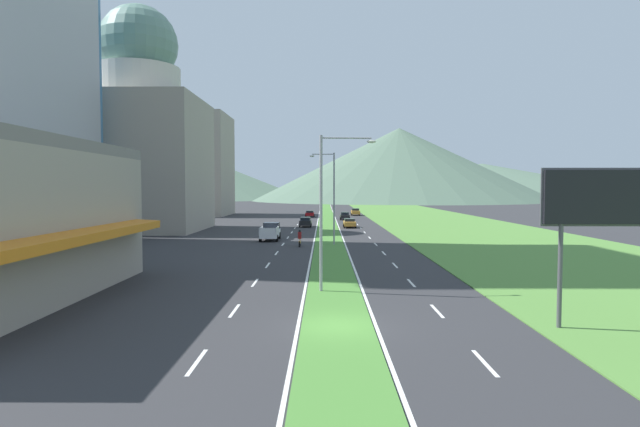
% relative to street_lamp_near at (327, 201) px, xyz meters
% --- Properties ---
extents(ground_plane, '(600.00, 600.00, 0.00)m').
position_rel_street_lamp_near_xyz_m(ground_plane, '(0.38, -7.80, -5.39)').
color(ground_plane, '#2D2D30').
extents(grass_median, '(3.20, 240.00, 0.06)m').
position_rel_street_lamp_near_xyz_m(grass_median, '(0.38, 52.20, -5.36)').
color(grass_median, '#477F33').
rests_on(grass_median, ground_plane).
extents(grass_verge_right, '(24.00, 240.00, 0.06)m').
position_rel_street_lamp_near_xyz_m(grass_verge_right, '(20.98, 52.20, -5.36)').
color(grass_verge_right, '#518438').
rests_on(grass_verge_right, ground_plane).
extents(lane_dash_left_2, '(0.16, 2.80, 0.01)m').
position_rel_street_lamp_near_xyz_m(lane_dash_left_2, '(-4.72, -12.48, -5.38)').
color(lane_dash_left_2, silver).
rests_on(lane_dash_left_2, ground_plane).
extents(lane_dash_left_3, '(0.16, 2.80, 0.01)m').
position_rel_street_lamp_near_xyz_m(lane_dash_left_3, '(-4.72, -4.83, -5.38)').
color(lane_dash_left_3, silver).
rests_on(lane_dash_left_3, ground_plane).
extents(lane_dash_left_4, '(0.16, 2.80, 0.01)m').
position_rel_street_lamp_near_xyz_m(lane_dash_left_4, '(-4.72, 2.83, -5.38)').
color(lane_dash_left_4, silver).
rests_on(lane_dash_left_4, ground_plane).
extents(lane_dash_left_5, '(0.16, 2.80, 0.01)m').
position_rel_street_lamp_near_xyz_m(lane_dash_left_5, '(-4.72, 10.49, -5.38)').
color(lane_dash_left_5, silver).
rests_on(lane_dash_left_5, ground_plane).
extents(lane_dash_left_6, '(0.16, 2.80, 0.01)m').
position_rel_street_lamp_near_xyz_m(lane_dash_left_6, '(-4.72, 18.15, -5.38)').
color(lane_dash_left_6, silver).
rests_on(lane_dash_left_6, ground_plane).
extents(lane_dash_left_7, '(0.16, 2.80, 0.01)m').
position_rel_street_lamp_near_xyz_m(lane_dash_left_7, '(-4.72, 25.80, -5.38)').
color(lane_dash_left_7, silver).
rests_on(lane_dash_left_7, ground_plane).
extents(lane_dash_left_8, '(0.16, 2.80, 0.01)m').
position_rel_street_lamp_near_xyz_m(lane_dash_left_8, '(-4.72, 33.46, -5.38)').
color(lane_dash_left_8, silver).
rests_on(lane_dash_left_8, ground_plane).
extents(lane_dash_left_9, '(0.16, 2.80, 0.01)m').
position_rel_street_lamp_near_xyz_m(lane_dash_left_9, '(-4.72, 41.12, -5.38)').
color(lane_dash_left_9, silver).
rests_on(lane_dash_left_9, ground_plane).
extents(lane_dash_left_10, '(0.16, 2.80, 0.01)m').
position_rel_street_lamp_near_xyz_m(lane_dash_left_10, '(-4.72, 48.78, -5.38)').
color(lane_dash_left_10, silver).
rests_on(lane_dash_left_10, ground_plane).
extents(lane_dash_left_11, '(0.16, 2.80, 0.01)m').
position_rel_street_lamp_near_xyz_m(lane_dash_left_11, '(-4.72, 56.43, -5.38)').
color(lane_dash_left_11, silver).
rests_on(lane_dash_left_11, ground_plane).
extents(lane_dash_right_2, '(0.16, 2.80, 0.01)m').
position_rel_street_lamp_near_xyz_m(lane_dash_right_2, '(5.48, -12.48, -5.38)').
color(lane_dash_right_2, silver).
rests_on(lane_dash_right_2, ground_plane).
extents(lane_dash_right_3, '(0.16, 2.80, 0.01)m').
position_rel_street_lamp_near_xyz_m(lane_dash_right_3, '(5.48, -4.83, -5.38)').
color(lane_dash_right_3, silver).
rests_on(lane_dash_right_3, ground_plane).
extents(lane_dash_right_4, '(0.16, 2.80, 0.01)m').
position_rel_street_lamp_near_xyz_m(lane_dash_right_4, '(5.48, 2.83, -5.38)').
color(lane_dash_right_4, silver).
rests_on(lane_dash_right_4, ground_plane).
extents(lane_dash_right_5, '(0.16, 2.80, 0.01)m').
position_rel_street_lamp_near_xyz_m(lane_dash_right_5, '(5.48, 10.49, -5.38)').
color(lane_dash_right_5, silver).
rests_on(lane_dash_right_5, ground_plane).
extents(lane_dash_right_6, '(0.16, 2.80, 0.01)m').
position_rel_street_lamp_near_xyz_m(lane_dash_right_6, '(5.48, 18.15, -5.38)').
color(lane_dash_right_6, silver).
rests_on(lane_dash_right_6, ground_plane).
extents(lane_dash_right_7, '(0.16, 2.80, 0.01)m').
position_rel_street_lamp_near_xyz_m(lane_dash_right_7, '(5.48, 25.80, -5.38)').
color(lane_dash_right_7, silver).
rests_on(lane_dash_right_7, ground_plane).
extents(lane_dash_right_8, '(0.16, 2.80, 0.01)m').
position_rel_street_lamp_near_xyz_m(lane_dash_right_8, '(5.48, 33.46, -5.38)').
color(lane_dash_right_8, silver).
rests_on(lane_dash_right_8, ground_plane).
extents(lane_dash_right_9, '(0.16, 2.80, 0.01)m').
position_rel_street_lamp_near_xyz_m(lane_dash_right_9, '(5.48, 41.12, -5.38)').
color(lane_dash_right_9, silver).
rests_on(lane_dash_right_9, ground_plane).
extents(lane_dash_right_10, '(0.16, 2.80, 0.01)m').
position_rel_street_lamp_near_xyz_m(lane_dash_right_10, '(5.48, 48.78, -5.38)').
color(lane_dash_right_10, silver).
rests_on(lane_dash_right_10, ground_plane).
extents(lane_dash_right_11, '(0.16, 2.80, 0.01)m').
position_rel_street_lamp_near_xyz_m(lane_dash_right_11, '(5.48, 56.43, -5.38)').
color(lane_dash_right_11, silver).
rests_on(lane_dash_right_11, ground_plane).
extents(edge_line_median_left, '(0.16, 240.00, 0.01)m').
position_rel_street_lamp_near_xyz_m(edge_line_median_left, '(-1.37, 52.20, -5.38)').
color(edge_line_median_left, silver).
rests_on(edge_line_median_left, ground_plane).
extents(edge_line_median_right, '(0.16, 240.00, 0.01)m').
position_rel_street_lamp_near_xyz_m(edge_line_median_right, '(2.13, 52.20, -5.38)').
color(edge_line_median_right, silver).
rests_on(edge_line_median_right, ground_plane).
extents(domed_building, '(17.80, 17.80, 32.53)m').
position_rel_street_lamp_near_xyz_m(domed_building, '(-27.03, 44.73, 8.06)').
color(domed_building, '#9E9384').
rests_on(domed_building, ground_plane).
extents(midrise_colored, '(17.19, 17.19, 22.84)m').
position_rel_street_lamp_near_xyz_m(midrise_colored, '(-30.67, 86.96, 6.03)').
color(midrise_colored, '#9E9384').
rests_on(midrise_colored, ground_plane).
extents(hill_far_left, '(151.47, 151.47, 29.63)m').
position_rel_street_lamp_near_xyz_m(hill_far_left, '(-85.93, 268.69, 9.43)').
color(hill_far_left, '#516B56').
rests_on(hill_far_left, ground_plane).
extents(hill_far_center, '(145.99, 145.99, 35.98)m').
position_rel_street_lamp_near_xyz_m(hill_far_center, '(37.11, 226.41, 12.60)').
color(hill_far_center, '#516B56').
rests_on(hill_far_center, ground_plane).
extents(hill_far_right, '(213.18, 213.18, 21.42)m').
position_rel_street_lamp_near_xyz_m(hill_far_right, '(98.04, 290.28, 5.32)').
color(hill_far_right, '#516B56').
rests_on(hill_far_right, ground_plane).
extents(street_lamp_near, '(3.36, 0.44, 9.29)m').
position_rel_street_lamp_near_xyz_m(street_lamp_near, '(0.00, 0.00, 0.00)').
color(street_lamp_near, '#99999E').
rests_on(street_lamp_near, ground_plane).
extents(street_lamp_mid, '(2.76, 0.32, 10.00)m').
position_rel_street_lamp_near_xyz_m(street_lamp_mid, '(0.61, 25.25, 0.30)').
color(street_lamp_mid, '#99999E').
rests_on(street_lamp_mid, ground_plane).
extents(billboard_roadside, '(5.59, 0.28, 7.06)m').
position_rel_street_lamp_near_xyz_m(billboard_roadside, '(12.01, -8.07, 0.04)').
color(billboard_roadside, '#4C4C51').
rests_on(billboard_roadside, ground_plane).
extents(car_0, '(1.88, 4.45, 1.48)m').
position_rel_street_lamp_near_xyz_m(car_0, '(3.87, 69.89, -4.63)').
color(car_0, black).
rests_on(car_0, ground_plane).
extents(car_1, '(1.97, 4.76, 1.58)m').
position_rel_street_lamp_near_xyz_m(car_1, '(6.94, 86.17, -4.59)').
color(car_1, '#C6842D').
rests_on(car_1, ground_plane).
extents(car_2, '(1.95, 4.51, 1.40)m').
position_rel_street_lamp_near_xyz_m(car_2, '(3.80, 50.05, -4.66)').
color(car_2, '#C6842D').
rests_on(car_2, ground_plane).
extents(car_3, '(1.95, 4.12, 1.56)m').
position_rel_street_lamp_near_xyz_m(car_3, '(-3.17, 51.35, -4.60)').
color(car_3, black).
rests_on(car_3, ground_plane).
extents(car_4, '(1.95, 4.25, 1.35)m').
position_rel_street_lamp_near_xyz_m(car_4, '(-3.26, 79.87, -4.68)').
color(car_4, maroon).
rests_on(car_4, ground_plane).
extents(pickup_truck_0, '(2.18, 5.40, 2.00)m').
position_rel_street_lamp_near_xyz_m(pickup_truck_0, '(-6.60, 30.65, -4.41)').
color(pickup_truck_0, silver).
rests_on(pickup_truck_0, ground_plane).
extents(motorcycle_rider, '(0.36, 2.00, 1.80)m').
position_rel_street_lamp_near_xyz_m(motorcycle_rider, '(-2.77, 23.73, -4.64)').
color(motorcycle_rider, black).
rests_on(motorcycle_rider, ground_plane).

